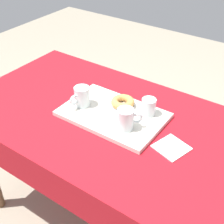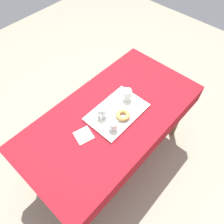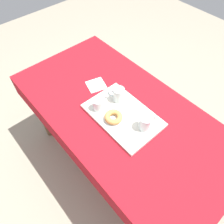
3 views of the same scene
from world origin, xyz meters
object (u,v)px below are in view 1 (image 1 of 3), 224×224
(serving_tray, at_px, (113,114))
(water_glass_near, at_px, (149,108))
(paper_napkin, at_px, (172,148))
(sugar_donut_left, at_px, (123,102))
(donut_plate_left, at_px, (123,106))
(tea_mug_right, at_px, (126,120))
(tea_mug_left, at_px, (82,97))
(dining_table, at_px, (118,137))

(serving_tray, relative_size, water_glass_near, 5.98)
(paper_napkin, bearing_deg, sugar_donut_left, 160.12)
(serving_tray, xyz_separation_m, donut_plate_left, (0.01, 0.07, 0.01))
(tea_mug_right, bearing_deg, serving_tray, 150.68)
(sugar_donut_left, relative_size, paper_napkin, 0.91)
(tea_mug_left, bearing_deg, serving_tray, 11.46)
(serving_tray, xyz_separation_m, tea_mug_left, (-0.16, -0.03, 0.05))
(tea_mug_right, bearing_deg, tea_mug_left, 173.63)
(paper_napkin, bearing_deg, dining_table, 175.27)
(tea_mug_right, height_order, sugar_donut_left, tea_mug_right)
(serving_tray, xyz_separation_m, water_glass_near, (0.14, 0.09, 0.05))
(donut_plate_left, relative_size, sugar_donut_left, 1.05)
(tea_mug_right, relative_size, donut_plate_left, 0.85)
(dining_table, relative_size, tea_mug_left, 13.80)
(dining_table, bearing_deg, tea_mug_right, -30.96)
(tea_mug_left, distance_m, paper_napkin, 0.48)
(tea_mug_left, xyz_separation_m, tea_mug_right, (0.27, -0.03, 0.00))
(tea_mug_left, height_order, water_glass_near, tea_mug_left)
(dining_table, xyz_separation_m, tea_mug_right, (0.07, -0.04, 0.16))
(serving_tray, distance_m, water_glass_near, 0.17)
(water_glass_near, height_order, sugar_donut_left, water_glass_near)
(tea_mug_left, relative_size, donut_plate_left, 0.96)
(tea_mug_right, xyz_separation_m, donut_plate_left, (-0.10, 0.13, -0.04))
(donut_plate_left, bearing_deg, dining_table, -69.89)
(sugar_donut_left, bearing_deg, water_glass_near, 7.15)
(tea_mug_left, height_order, tea_mug_right, same)
(dining_table, xyz_separation_m, donut_plate_left, (-0.03, 0.09, 0.12))
(serving_tray, height_order, tea_mug_right, tea_mug_right)
(dining_table, bearing_deg, tea_mug_left, -176.97)
(serving_tray, bearing_deg, paper_napkin, -7.82)
(tea_mug_left, xyz_separation_m, donut_plate_left, (0.17, 0.10, -0.04))
(serving_tray, bearing_deg, donut_plate_left, 82.44)
(dining_table, xyz_separation_m, serving_tray, (-0.04, 0.02, 0.10))
(dining_table, bearing_deg, serving_tray, 153.38)
(donut_plate_left, bearing_deg, paper_napkin, -19.88)
(sugar_donut_left, bearing_deg, tea_mug_left, -148.65)
(dining_table, distance_m, sugar_donut_left, 0.17)
(dining_table, height_order, water_glass_near, water_glass_near)
(water_glass_near, xyz_separation_m, sugar_donut_left, (-0.13, -0.02, -0.01))
(donut_plate_left, distance_m, sugar_donut_left, 0.02)
(donut_plate_left, bearing_deg, water_glass_near, 7.15)
(tea_mug_left, bearing_deg, tea_mug_right, -6.37)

